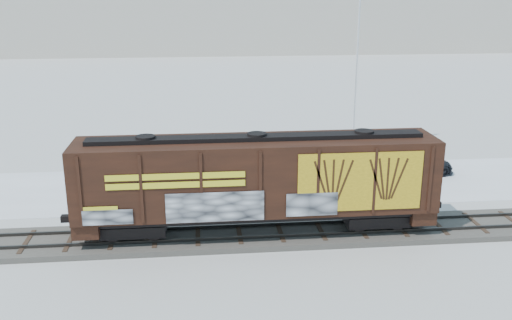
{
  "coord_description": "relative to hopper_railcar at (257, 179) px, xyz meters",
  "views": [
    {
      "loc": [
        -5.77,
        -25.39,
        11.75
      ],
      "look_at": [
        -2.87,
        3.0,
        3.04
      ],
      "focal_mm": 40.0,
      "sensor_mm": 36.0,
      "label": 1
    }
  ],
  "objects": [
    {
      "name": "car_white",
      "position": [
        5.6,
        6.66,
        -2.33
      ],
      "size": [
        4.17,
        1.55,
        1.36
      ],
      "primitive_type": "imported",
      "rotation": [
        0.0,
        0.0,
        1.54
      ],
      "color": "white",
      "rests_on": "parking_strip"
    },
    {
      "name": "car_dark",
      "position": [
        11.14,
        8.46,
        -2.27
      ],
      "size": [
        5.41,
        3.02,
        1.48
      ],
      "primitive_type": "imported",
      "rotation": [
        0.0,
        0.0,
        1.76
      ],
      "color": "black",
      "rests_on": "parking_strip"
    },
    {
      "name": "rail_track",
      "position": [
        3.14,
        0.01,
        -2.89
      ],
      "size": [
        50.0,
        3.4,
        0.43
      ],
      "color": "#59544C",
      "rests_on": "ground"
    },
    {
      "name": "car_silver",
      "position": [
        -3.45,
        6.44,
        -2.32
      ],
      "size": [
        4.29,
        2.55,
        1.37
      ],
      "primitive_type": "imported",
      "rotation": [
        0.0,
        0.0,
        1.82
      ],
      "color": "#B0B3B7",
      "rests_on": "parking_strip"
    },
    {
      "name": "parking_strip",
      "position": [
        3.14,
        7.51,
        -3.02
      ],
      "size": [
        40.0,
        8.0,
        0.03
      ],
      "primitive_type": "cube",
      "color": "white",
      "rests_on": "ground"
    },
    {
      "name": "hopper_railcar",
      "position": [
        0.0,
        0.0,
        0.0
      ],
      "size": [
        16.95,
        3.06,
        4.72
      ],
      "color": "black",
      "rests_on": "rail_track"
    },
    {
      "name": "ground",
      "position": [
        3.14,
        0.01,
        -3.04
      ],
      "size": [
        500.0,
        500.0,
        0.0
      ],
      "primitive_type": "plane",
      "color": "white",
      "rests_on": "ground"
    },
    {
      "name": "flagpole",
      "position": [
        8.7,
        14.25,
        1.5
      ],
      "size": [
        2.3,
        0.9,
        12.17
      ],
      "color": "silver",
      "rests_on": "ground"
    }
  ]
}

